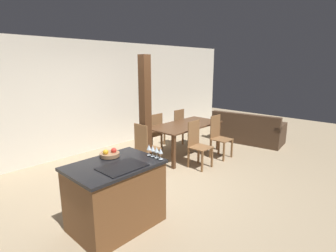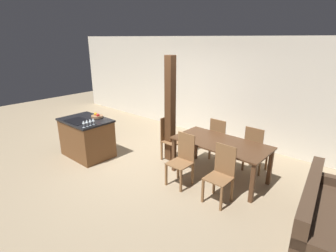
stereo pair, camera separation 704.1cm
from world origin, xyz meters
TOP-DOWN VIEW (x-y plane):
  - ground_plane at (0.00, 0.00)m, footprint 16.00×16.00m
  - wall_back at (0.00, 2.53)m, footprint 11.20×0.08m
  - kitchen_island at (-1.24, -0.57)m, footprint 1.17×0.83m
  - fruit_bowl at (-1.13, -0.32)m, footprint 0.27×0.27m
  - wine_glass_near at (-0.73, -0.91)m, footprint 0.06×0.06m
  - wine_glass_middle at (-0.73, -0.83)m, footprint 0.06×0.06m
  - wine_glass_far at (-0.73, -0.76)m, footprint 0.06×0.06m
  - wine_glass_end at (-0.73, -0.68)m, footprint 0.06×0.06m
  - dining_table at (1.62, 0.58)m, footprint 1.83×0.90m
  - dining_chair_near_left at (1.21, -0.09)m, footprint 0.40×0.40m
  - dining_chair_near_right at (2.03, -0.09)m, footprint 0.40×0.40m
  - dining_chair_far_left at (1.21, 1.25)m, footprint 0.40×0.40m
  - dining_chair_far_right at (2.03, 1.25)m, footprint 0.40×0.40m
  - dining_chair_head_end at (0.32, 0.58)m, footprint 0.40×0.40m
  - couch at (3.67, -0.00)m, footprint 1.08×1.96m
  - timber_post at (0.34, 0.57)m, footprint 0.18×0.18m

SIDE VIEW (x-z plane):
  - ground_plane at x=0.00m, z-range 0.00..0.00m
  - couch at x=3.67m, z-range -0.13..0.71m
  - kitchen_island at x=-1.24m, z-range 0.00..0.90m
  - dining_chair_near_left at x=1.21m, z-range 0.01..1.00m
  - dining_chair_near_right at x=2.03m, z-range 0.01..1.00m
  - dining_chair_far_left at x=1.21m, z-range 0.01..1.00m
  - dining_chair_far_right at x=2.03m, z-range 0.01..1.00m
  - dining_chair_head_end at x=0.32m, z-range 0.01..1.00m
  - dining_table at x=1.62m, z-range 0.28..1.03m
  - fruit_bowl at x=-1.13m, z-range 0.88..0.99m
  - wine_glass_near at x=-0.73m, z-range 0.94..1.09m
  - wine_glass_middle at x=-0.73m, z-range 0.94..1.09m
  - wine_glass_far at x=-0.73m, z-range 0.94..1.09m
  - wine_glass_end at x=-0.73m, z-range 0.94..1.09m
  - timber_post at x=0.34m, z-range 0.00..2.32m
  - wall_back at x=0.00m, z-range 0.00..2.70m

